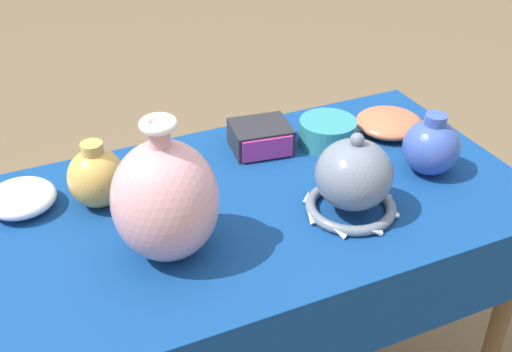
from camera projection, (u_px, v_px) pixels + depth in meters
name	position (u px, v px, depth m)	size (l,w,h in m)	color
display_table	(261.00, 231.00, 1.40)	(1.15, 0.65, 0.73)	brown
vase_tall_bulbous	(165.00, 200.00, 1.15)	(0.20, 0.20, 0.28)	#D19399
vase_dome_bell	(353.00, 180.00, 1.28)	(0.20, 0.20, 0.18)	slate
mosaic_tile_box	(261.00, 137.00, 1.51)	(0.15, 0.14, 0.06)	#232328
bowl_shallow_terracotta	(389.00, 123.00, 1.59)	(0.17, 0.17, 0.05)	#BC6642
bowl_shallow_porcelain	(21.00, 198.00, 1.31)	(0.14, 0.14, 0.05)	white
pot_squat_teal	(327.00, 132.00, 1.53)	(0.14, 0.14, 0.06)	teal
jar_round_cobalt	(431.00, 147.00, 1.41)	(0.13, 0.13, 0.14)	#3851A8
jar_round_ochre	(97.00, 177.00, 1.31)	(0.12, 0.12, 0.14)	gold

